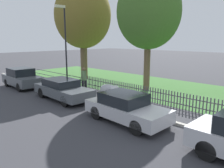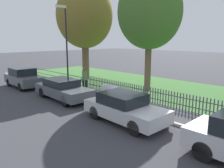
{
  "view_description": "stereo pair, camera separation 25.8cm",
  "coord_description": "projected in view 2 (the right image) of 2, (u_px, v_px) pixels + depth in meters",
  "views": [
    {
      "loc": [
        6.78,
        -8.67,
        3.81
      ],
      "look_at": [
        -2.44,
        0.83,
        1.1
      ],
      "focal_mm": 35.0,
      "sensor_mm": 36.0,
      "label": 1
    },
    {
      "loc": [
        6.96,
        -8.49,
        3.81
      ],
      "look_at": [
        -2.44,
        0.83,
        1.1
      ],
      "focal_mm": 35.0,
      "sensor_mm": 36.0,
      "label": 2
    }
  ],
  "objects": [
    {
      "name": "ground_plane",
      "position": [
        133.0,
        113.0,
        11.46
      ],
      "size": [
        120.0,
        120.0,
        0.0
      ],
      "primitive_type": "plane",
      "color": "#38383D"
    },
    {
      "name": "street_lamp",
      "position": [
        65.0,
        39.0,
        15.63
      ],
      "size": [
        0.2,
        0.78,
        6.12
      ],
      "color": "black",
      "rests_on": "ground"
    },
    {
      "name": "parked_car_silver_hatchback",
      "position": [
        24.0,
        78.0,
        17.69
      ],
      "size": [
        4.08,
        1.85,
        1.55
      ],
      "rotation": [
        0.0,
        0.0,
        -0.02
      ],
      "color": "#51565B",
      "rests_on": "ground"
    },
    {
      "name": "tree_behind_motorcycle",
      "position": [
        150.0,
        12.0,
        15.69
      ],
      "size": [
        4.65,
        4.65,
        8.42
      ],
      "color": "brown",
      "rests_on": "ground"
    },
    {
      "name": "kerb_stone",
      "position": [
        135.0,
        112.0,
        11.52
      ],
      "size": [
        37.64,
        0.2,
        0.12
      ],
      "primitive_type": "cube",
      "color": "#B2ADA3",
      "rests_on": "ground"
    },
    {
      "name": "covered_motorcycle",
      "position": [
        110.0,
        91.0,
        13.59
      ],
      "size": [
        1.86,
        0.69,
        1.07
      ],
      "rotation": [
        0.0,
        0.0,
        -0.01
      ],
      "color": "black",
      "rests_on": "ground"
    },
    {
      "name": "pedestrian_near_fence",
      "position": [
        85.0,
        78.0,
        16.07
      ],
      "size": [
        0.39,
        0.42,
        1.8
      ],
      "rotation": [
        0.0,
        0.0,
        1.49
      ],
      "color": "black",
      "rests_on": "ground"
    },
    {
      "name": "parked_car_black_saloon",
      "position": [
        63.0,
        89.0,
        14.04
      ],
      "size": [
        4.57,
        1.87,
        1.32
      ],
      "rotation": [
        0.0,
        0.0,
        -0.03
      ],
      "color": "#51565B",
      "rests_on": "ground"
    },
    {
      "name": "park_fence",
      "position": [
        159.0,
        96.0,
        13.01
      ],
      "size": [
        37.64,
        0.05,
        0.94
      ],
      "color": "#4C4C51",
      "rests_on": "ground"
    },
    {
      "name": "grass_strip",
      "position": [
        190.0,
        93.0,
        15.85
      ],
      "size": [
        37.64,
        7.98,
        0.01
      ],
      "primitive_type": "cube",
      "color": "#3D7033",
      "rests_on": "ground"
    },
    {
      "name": "tree_nearest_kerb",
      "position": [
        85.0,
        16.0,
        20.51
      ],
      "size": [
        5.3,
        5.3,
        9.05
      ],
      "color": "brown",
      "rests_on": "ground"
    },
    {
      "name": "parked_car_navy_estate",
      "position": [
        124.0,
        108.0,
        10.14
      ],
      "size": [
        4.16,
        1.91,
        1.37
      ],
      "rotation": [
        0.0,
        0.0,
        -0.04
      ],
      "color": "#BCBCC1",
      "rests_on": "ground"
    }
  ]
}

